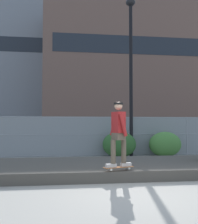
{
  "coord_description": "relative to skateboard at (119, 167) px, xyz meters",
  "views": [
    {
      "loc": [
        -1.71,
        -5.77,
        1.45
      ],
      "look_at": [
        -0.38,
        3.81,
        1.9
      ],
      "focal_mm": 45.6,
      "sensor_mm": 36.0,
      "label": 1
    }
  ],
  "objects": [
    {
      "name": "gravel_berm",
      "position": [
        0.21,
        1.59,
        -0.23
      ],
      "size": [
        13.18,
        3.48,
        0.29
      ],
      "primitive_type": "cube",
      "color": "#4C473F",
      "rests_on": "ground_plane"
    },
    {
      "name": "parked_car_mid",
      "position": [
        4.55,
        8.67,
        0.46
      ],
      "size": [
        4.5,
        2.14,
        1.66
      ],
      "color": "navy",
      "rests_on": "ground_plane"
    },
    {
      "name": "shrub_left",
      "position": [
        1.17,
        5.38,
        0.21
      ],
      "size": [
        1.51,
        1.24,
        1.17
      ],
      "color": "#2D5B28",
      "rests_on": "ground_plane"
    },
    {
      "name": "ground_plane",
      "position": [
        0.21,
        -1.41,
        -0.37
      ],
      "size": [
        120.0,
        120.0,
        0.0
      ],
      "primitive_type": "plane",
      "color": "#9E998E"
    },
    {
      "name": "parked_car_near",
      "position": [
        -2.1,
        8.35,
        0.46
      ],
      "size": [
        4.53,
        2.22,
        1.66
      ],
      "color": "#B7BABF",
      "rests_on": "ground_plane"
    },
    {
      "name": "skater",
      "position": [
        -0.0,
        0.0,
        0.95
      ],
      "size": [
        0.72,
        0.62,
        1.67
      ],
      "color": "#B2ADA8",
      "rests_on": "skateboard"
    },
    {
      "name": "library_building",
      "position": [
        -9.39,
        46.03,
        11.61
      ],
      "size": [
        24.31,
        10.63,
        23.96
      ],
      "color": "slate",
      "rests_on": "ground_plane"
    },
    {
      "name": "office_block",
      "position": [
        12.01,
        37.81,
        9.59
      ],
      "size": [
        31.51,
        15.69,
        19.93
      ],
      "color": "brown",
      "rests_on": "ground_plane"
    },
    {
      "name": "shrub_center",
      "position": [
        3.3,
        5.37,
        0.2
      ],
      "size": [
        1.49,
        1.22,
        1.15
      ],
      "color": "#477F38",
      "rests_on": "ground_plane"
    },
    {
      "name": "skateboard",
      "position": [
        0.0,
        0.0,
        0.0
      ],
      "size": [
        0.82,
        0.43,
        0.07
      ],
      "color": "#9E5B33"
    },
    {
      "name": "street_lamp",
      "position": [
        1.71,
        5.35,
        4.12
      ],
      "size": [
        0.44,
        0.44,
        7.3
      ],
      "color": "black",
      "rests_on": "ground_plane"
    },
    {
      "name": "chain_fence",
      "position": [
        0.21,
        6.06,
        0.56
      ],
      "size": [
        26.92,
        0.06,
        1.85
      ],
      "color": "gray",
      "rests_on": "ground_plane"
    }
  ]
}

